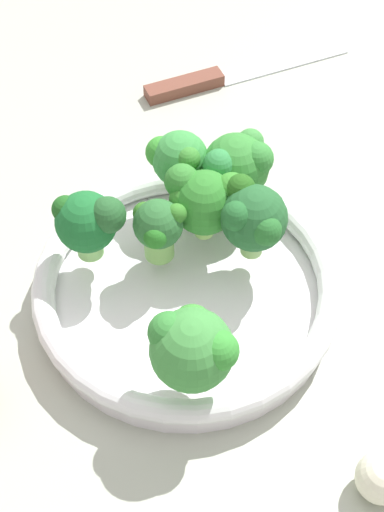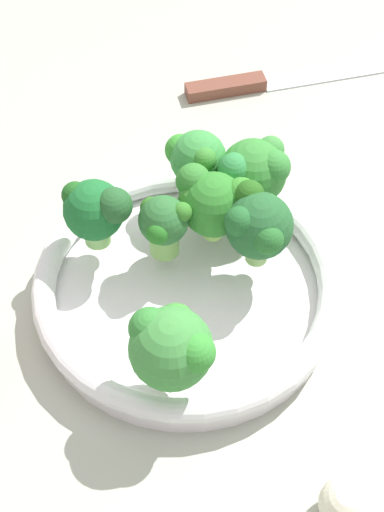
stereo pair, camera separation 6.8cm
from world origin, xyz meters
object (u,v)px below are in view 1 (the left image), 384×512
Objects in this scene: broccoli_floret_0 at (178,159)px; broccoli_floret_6 at (158,227)px; broccoli_floret_4 at (237,165)px; bowl at (192,290)px; garlic_bulb at (382,478)px; broccoli_floret_5 at (88,222)px; broccoli_floret_1 at (192,347)px; broccoli_floret_2 at (253,218)px; knife at (221,77)px; broccoli_floret_3 at (203,199)px.

broccoli_floret_0 is 8.41cm from broccoli_floret_6.
broccoli_floret_4 is 1.09× the size of broccoli_floret_6.
garlic_bulb reaches higher than bowl.
broccoli_floret_5 is at bearing -53.68° from broccoli_floret_4.
broccoli_floret_1 is 1.10× the size of broccoli_floret_4.
broccoli_floret_1 is (20.83, 4.04, 0.11)cm from broccoli_floret_0.
bowl is 9.04cm from broccoli_floret_2.
broccoli_floret_0 is 1.00× the size of broccoli_floret_4.
broccoli_floret_1 is 21.08cm from broccoli_floret_4.
broccoli_floret_2 reaches higher than broccoli_floret_6.
broccoli_floret_5 is (-11.87, -10.81, -0.09)cm from broccoli_floret_1.
broccoli_floret_5 reaches higher than knife.
broccoli_floret_6 is at bearing -47.96° from broccoli_floret_3.
broccoli_floret_6 is at bearing -80.54° from broccoli_floret_2.
broccoli_floret_3 is at bearing 30.79° from broccoli_floret_0.
broccoli_floret_3 is 1.11× the size of broccoli_floret_4.
broccoli_floret_6 is (8.37, -0.62, -0.44)cm from broccoli_floret_0.
knife is (-33.37, -0.88, -1.45)cm from bowl.
broccoli_floret_2 is (6.99, 7.68, 0.43)cm from broccoli_floret_0.
bowl is at bearing 14.42° from broccoli_floret_0.
broccoli_floret_4 is (-21.01, 1.62, -0.35)cm from broccoli_floret_1.
garlic_bulb is at bearing 68.94° from broccoli_floret_1.
knife is 5.73× the size of garlic_bulb.
broccoli_floret_2 is 0.31× the size of knife.
broccoli_floret_1 is 0.99× the size of broccoli_floret_3.
garlic_bulb is at bearing 27.47° from broccoli_floret_4.
broccoli_floret_1 is at bearing 3.67° from broccoli_floret_3.
broccoli_floret_5 reaches higher than broccoli_floret_6.
broccoli_floret_4 is (-7.17, -2.03, -0.67)cm from broccoli_floret_2.
broccoli_floret_1 is at bearing -14.76° from broccoli_floret_2.
knife is at bearing -168.91° from broccoli_floret_2.
garlic_bulb is (6.04, 15.69, -6.20)cm from broccoli_floret_1.
broccoli_floret_0 is 21.22cm from broccoli_floret_1.
broccoli_floret_4 is at bearing -152.53° from garlic_bulb.
broccoli_floret_0 is (-10.64, -2.74, 6.19)cm from bowl.
broccoli_floret_0 is 0.98× the size of broccoli_floret_5.
broccoli_floret_4 is (-5.26, 2.63, -0.40)cm from broccoli_floret_3.
broccoli_floret_1 reaches higher than broccoli_floret_6.
broccoli_floret_2 reaches higher than broccoli_floret_0.
broccoli_floret_1 reaches higher than broccoli_floret_0.
garlic_bulb is (27.05, 14.07, -5.85)cm from broccoli_floret_4.
broccoli_floret_0 is 0.91× the size of broccoli_floret_1.
broccoli_floret_0 is 5.66cm from broccoli_floret_4.
knife is at bearing -160.19° from garlic_bulb.
broccoli_floret_3 is at bearing -176.33° from broccoli_floret_1.
broccoli_floret_2 is 5.04cm from broccoli_floret_3.
broccoli_floret_0 is at bearing -132.29° from broccoli_floret_2.
broccoli_floret_0 is at bearing -88.17° from broccoli_floret_4.
broccoli_floret_0 is at bearing -4.67° from knife.
knife is at bearing -178.49° from bowl.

